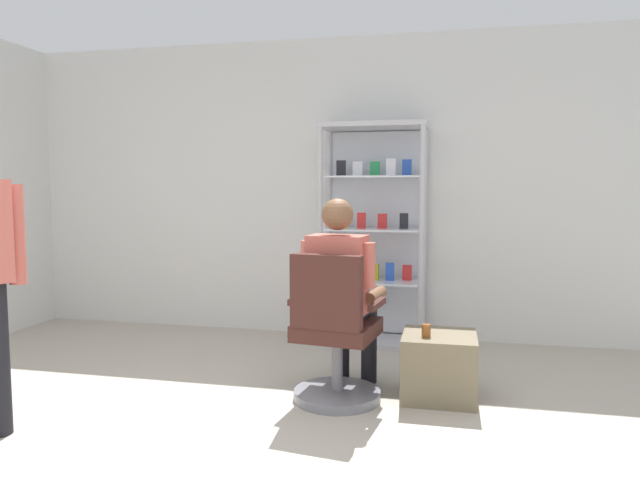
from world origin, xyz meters
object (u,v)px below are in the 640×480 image
at_px(seated_shopkeeper, 343,287).
at_px(tea_glass, 426,331).
at_px(office_chair, 334,342).
at_px(storage_crate, 439,366).
at_px(display_cabinet_main, 374,233).

height_order(seated_shopkeeper, tea_glass, seated_shopkeeper).
bearing_deg(office_chair, storage_crate, 20.36).
distance_m(office_chair, storage_crate, 0.71).
distance_m(display_cabinet_main, office_chair, 1.63).
bearing_deg(seated_shopkeeper, display_cabinet_main, 88.81).
height_order(seated_shopkeeper, storage_crate, seated_shopkeeper).
distance_m(seated_shopkeeper, storage_crate, 0.80).
xyz_separation_m(office_chair, storage_crate, (0.64, 0.24, -0.19)).
bearing_deg(seated_shopkeeper, tea_glass, -0.37).
bearing_deg(display_cabinet_main, storage_crate, -65.31).
xyz_separation_m(display_cabinet_main, storage_crate, (0.59, -1.29, -0.76)).
relative_size(display_cabinet_main, storage_crate, 4.06).
xyz_separation_m(seated_shopkeeper, tea_glass, (0.54, -0.00, -0.26)).
relative_size(office_chair, tea_glass, 11.91).
bearing_deg(tea_glass, seated_shopkeeper, 179.63).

